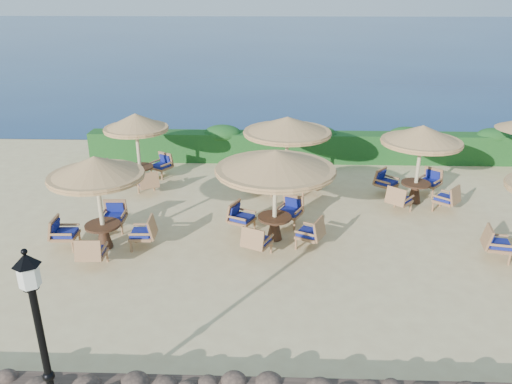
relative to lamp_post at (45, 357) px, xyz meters
name	(u,v)px	position (x,y,z in m)	size (l,w,h in m)	color
ground	(322,242)	(4.80, 6.80, -1.55)	(120.00, 120.00, 0.00)	beige
sea	(283,35)	(4.80, 76.80, -1.55)	(160.00, 160.00, 0.00)	navy
hedge	(307,147)	(4.80, 14.00, -0.95)	(18.00, 0.90, 1.20)	#154218
lamp_post	(45,357)	(0.00, 0.00, 0.00)	(0.44, 0.44, 3.31)	black
cafe_set_0	(98,189)	(-1.25, 6.26, 0.19)	(2.82, 2.82, 2.65)	beige
cafe_set_1	(275,175)	(3.44, 6.92, 0.39)	(3.33, 3.33, 2.65)	beige
cafe_set_3	(137,138)	(-1.44, 11.07, 0.21)	(2.55, 2.77, 2.65)	beige
cafe_set_4	(287,137)	(3.86, 10.75, 0.41)	(3.05, 3.05, 2.65)	beige
cafe_set_5	(420,152)	(8.13, 9.75, 0.21)	(2.60, 2.60, 2.65)	beige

